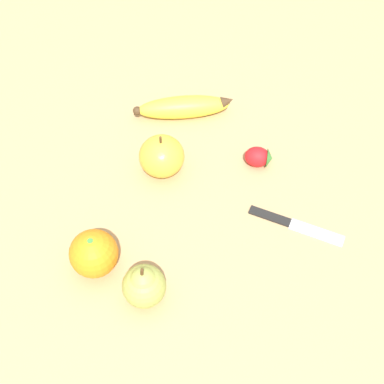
% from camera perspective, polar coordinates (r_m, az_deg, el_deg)
% --- Properties ---
extents(ground_plane, '(3.00, 3.00, 0.00)m').
position_cam_1_polar(ground_plane, '(0.97, -2.28, 2.11)').
color(ground_plane, tan).
extents(banana, '(0.11, 0.19, 0.04)m').
position_cam_1_polar(banana, '(1.05, -0.81, 9.06)').
color(banana, yellow).
rests_on(banana, ground_plane).
extents(orange, '(0.08, 0.08, 0.08)m').
position_cam_1_polar(orange, '(0.85, -10.43, -6.47)').
color(orange, orange).
rests_on(orange, ground_plane).
extents(pear, '(0.07, 0.07, 0.08)m').
position_cam_1_polar(pear, '(0.81, -5.15, -9.86)').
color(pear, '#99A84C').
rests_on(pear, ground_plane).
extents(strawberry, '(0.06, 0.06, 0.04)m').
position_cam_1_polar(strawberry, '(0.98, 7.19, 3.72)').
color(strawberry, red).
rests_on(strawberry, ground_plane).
extents(apple, '(0.08, 0.08, 0.09)m').
position_cam_1_polar(apple, '(0.95, -3.25, 3.83)').
color(apple, gold).
rests_on(apple, ground_plane).
extents(paring_knife, '(0.14, 0.12, 0.01)m').
position_cam_1_polar(paring_knife, '(0.92, 10.66, -3.33)').
color(paring_knife, silver).
rests_on(paring_knife, ground_plane).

